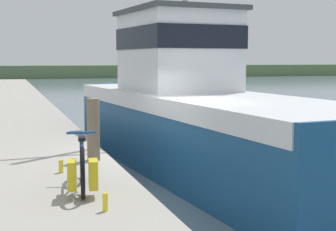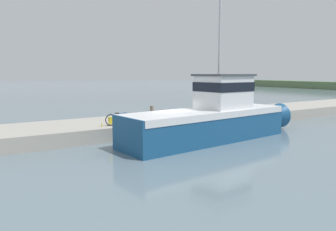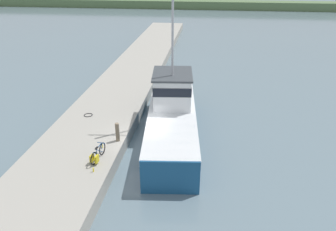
{
  "view_description": "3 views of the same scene",
  "coord_description": "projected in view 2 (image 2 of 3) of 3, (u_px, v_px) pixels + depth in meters",
  "views": [
    {
      "loc": [
        -2.95,
        -9.73,
        2.7
      ],
      "look_at": [
        0.03,
        -0.38,
        1.63
      ],
      "focal_mm": 55.0,
      "sensor_mm": 36.0,
      "label": 1
    },
    {
      "loc": [
        16.67,
        -10.72,
        4.11
      ],
      "look_at": [
        0.22,
        -0.29,
        1.54
      ],
      "focal_mm": 35.0,
      "sensor_mm": 36.0,
      "label": 2
    },
    {
      "loc": [
        3.62,
        -16.78,
        10.48
      ],
      "look_at": [
        1.27,
        1.67,
        1.66
      ],
      "focal_mm": 35.0,
      "sensor_mm": 36.0,
      "label": 3
    }
  ],
  "objects": [
    {
      "name": "ground_plane",
      "position": [
        170.0,
        139.0,
        20.19
      ],
      "size": [
        320.0,
        320.0,
        0.0
      ],
      "primitive_type": "plane",
      "color": "slate"
    },
    {
      "name": "dock_pier",
      "position": [
        142.0,
        125.0,
        23.18
      ],
      "size": [
        5.13,
        80.0,
        0.86
      ],
      "primitive_type": "cube",
      "color": "#A39E93",
      "rests_on": "ground_plane"
    },
    {
      "name": "fishing_boat_main",
      "position": [
        215.0,
        116.0,
        20.03
      ],
      "size": [
        4.04,
        13.36,
        10.57
      ],
      "rotation": [
        0.0,
        0.0,
        0.1
      ],
      "color": "navy",
      "rests_on": "ground_plane"
    },
    {
      "name": "bicycle_touring",
      "position": [
        117.0,
        119.0,
        20.24
      ],
      "size": [
        0.56,
        1.71,
        0.77
      ],
      "rotation": [
        0.0,
        0.0,
        -0.13
      ],
      "color": "black",
      "rests_on": "dock_pier"
    },
    {
      "name": "mooring_post",
      "position": [
        152.0,
        115.0,
        20.95
      ],
      "size": [
        0.23,
        0.23,
        1.14
      ],
      "primitive_type": "cylinder",
      "color": "#756651",
      "rests_on": "dock_pier"
    },
    {
      "name": "hose_coil",
      "position": [
        168.0,
        115.0,
        25.17
      ],
      "size": [
        0.59,
        0.59,
        0.04
      ],
      "primitive_type": "torus",
      "color": "black",
      "rests_on": "dock_pier"
    },
    {
      "name": "water_bottle_on_curb",
      "position": [
        102.0,
        125.0,
        19.63
      ],
      "size": [
        0.07,
        0.07,
        0.23
      ],
      "primitive_type": "cylinder",
      "color": "yellow",
      "rests_on": "dock_pier"
    },
    {
      "name": "water_bottle_by_bike",
      "position": [
        135.0,
        121.0,
        21.11
      ],
      "size": [
        0.08,
        0.08,
        0.21
      ],
      "primitive_type": "cylinder",
      "color": "yellow",
      "rests_on": "dock_pier"
    }
  ]
}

